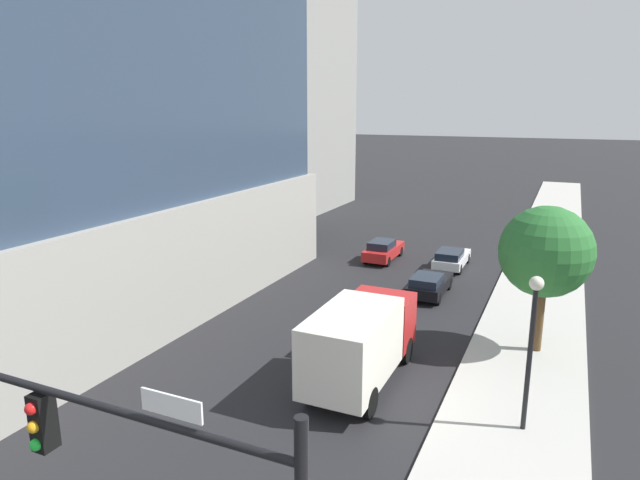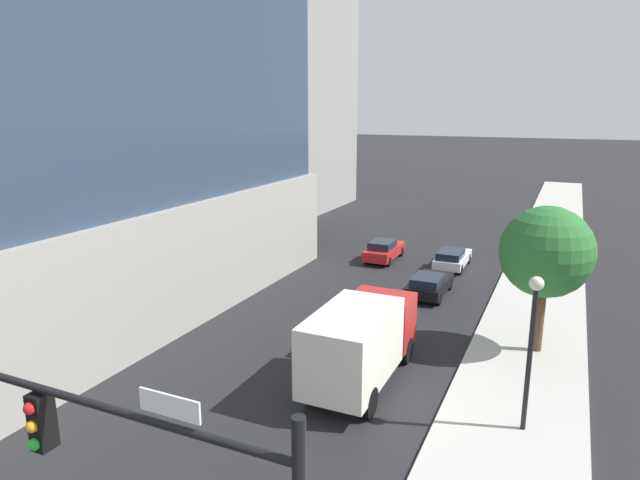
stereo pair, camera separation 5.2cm
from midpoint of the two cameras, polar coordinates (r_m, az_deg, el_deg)
sidewalk at (r=24.39m, az=20.26°, el=-11.82°), size 4.66×120.00×0.15m
construction_building at (r=58.06m, az=-5.45°, el=17.06°), size 18.61×23.57×34.52m
street_lamp at (r=18.33m, az=20.98°, el=-8.61°), size 0.44×0.44×5.10m
street_tree at (r=24.25m, az=22.21°, el=-1.16°), size 3.75×3.75×6.19m
car_black at (r=31.12m, az=11.16°, el=-4.49°), size 1.77×4.10×1.33m
car_white at (r=36.77m, az=13.35°, el=-1.82°), size 1.75×4.13×1.29m
car_red at (r=37.83m, az=6.50°, el=-1.03°), size 1.73×4.26×1.43m
box_truck at (r=20.83m, az=4.10°, el=-10.21°), size 2.46×6.55×3.16m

